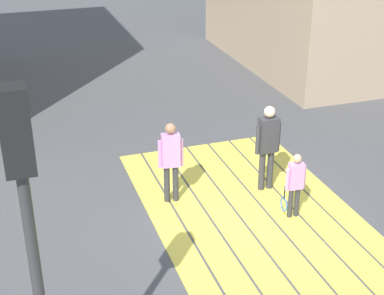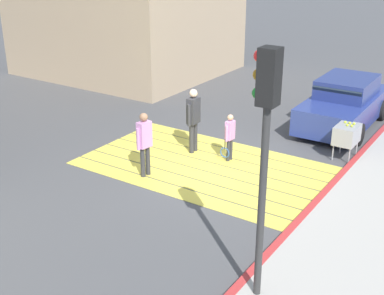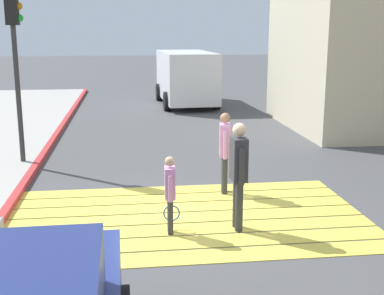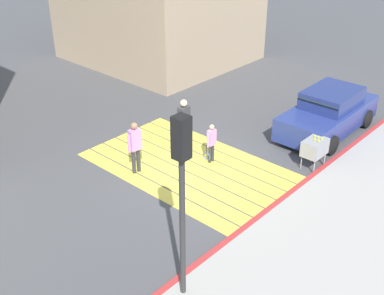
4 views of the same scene
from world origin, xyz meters
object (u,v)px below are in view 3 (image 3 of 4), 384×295
Objects in this scene: van_down_street at (186,76)px; pedestrian_adult_trailing at (225,147)px; pedestrian_adult_lead at (239,169)px; pedestrian_child_with_racket at (170,191)px; traffic_light_corner at (15,41)px.

pedestrian_adult_trailing is (-0.69, -12.82, -0.30)m from van_down_street.
van_down_street reaches higher than pedestrian_adult_lead.
van_down_street is 14.96m from pedestrian_child_with_racket.
traffic_light_corner is at bearing -117.38° from van_down_street.
pedestrian_adult_lead reaches higher than pedestrian_adult_trailing.
traffic_light_corner is at bearing 132.65° from pedestrian_adult_lead.
pedestrian_adult_lead is 1.18m from pedestrian_child_with_racket.
pedestrian_adult_trailing is at bearing -93.07° from van_down_street.
pedestrian_adult_lead is 1.98m from pedestrian_adult_trailing.
pedestrian_child_with_racket is (-1.14, -0.03, -0.32)m from pedestrian_adult_lead.
traffic_light_corner is (-5.20, -10.05, 1.76)m from van_down_street.
traffic_light_corner is 3.23× the size of pedestrian_child_with_racket.
van_down_street is at bearing 86.77° from pedestrian_adult_lead.
pedestrian_adult_lead reaches higher than pedestrian_child_with_racket.
van_down_street is 12.84m from pedestrian_adult_trailing.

